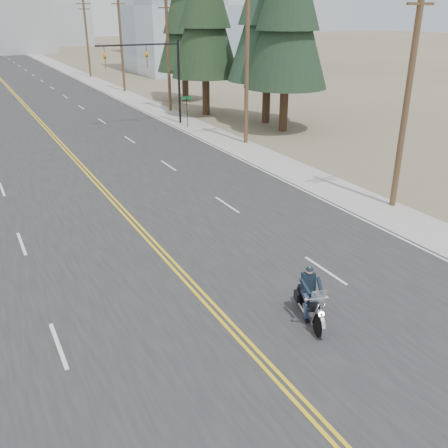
% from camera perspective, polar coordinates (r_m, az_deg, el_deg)
% --- Properties ---
extents(ground_plane, '(400.00, 400.00, 0.00)m').
position_cam_1_polar(ground_plane, '(14.43, 5.59, -16.57)').
color(ground_plane, '#776D56').
rests_on(ground_plane, ground).
extents(road, '(20.00, 200.00, 0.01)m').
position_cam_1_polar(road, '(79.91, -23.95, 14.65)').
color(road, '#303033').
rests_on(road, ground).
extents(sidewalk_right, '(3.00, 200.00, 0.01)m').
position_cam_1_polar(sidewalk_right, '(81.64, -15.68, 15.87)').
color(sidewalk_right, '#A5A5A0').
rests_on(sidewalk_right, ground).
extents(traffic_mast_right, '(7.10, 0.26, 7.00)m').
position_cam_1_polar(traffic_mast_right, '(44.10, -7.76, 17.40)').
color(traffic_mast_right, black).
rests_on(traffic_mast_right, ground).
extents(street_sign, '(0.90, 0.06, 2.62)m').
position_cam_1_polar(street_sign, '(43.36, -4.26, 13.26)').
color(street_sign, black).
rests_on(street_sign, ground).
extents(utility_pole_a, '(2.20, 0.30, 11.00)m').
position_cam_1_polar(utility_pole_a, '(25.71, 20.30, 14.02)').
color(utility_pole_a, brown).
rests_on(utility_pole_a, ground).
extents(utility_pole_b, '(2.20, 0.30, 11.50)m').
position_cam_1_polar(utility_pole_b, '(37.39, 2.64, 18.19)').
color(utility_pole_b, brown).
rests_on(utility_pole_b, ground).
extents(utility_pole_c, '(2.20, 0.30, 11.00)m').
position_cam_1_polar(utility_pole_c, '(50.88, -6.42, 19.10)').
color(utility_pole_c, brown).
rests_on(utility_pole_c, ground).
extents(utility_pole_d, '(2.20, 0.30, 11.50)m').
position_cam_1_polar(utility_pole_d, '(65.01, -11.69, 19.87)').
color(utility_pole_d, brown).
rests_on(utility_pole_d, ground).
extents(utility_pole_e, '(2.20, 0.30, 11.00)m').
position_cam_1_polar(utility_pole_e, '(81.42, -15.41, 19.94)').
color(utility_pole_e, brown).
rests_on(utility_pole_e, ground).
extents(glass_building, '(24.00, 16.00, 20.00)m').
position_cam_1_polar(glass_building, '(87.94, -2.21, 23.65)').
color(glass_building, '#9EB5CC').
rests_on(glass_building, ground).
extents(haze_bldg_b, '(18.00, 14.00, 14.00)m').
position_cam_1_polar(haze_bldg_b, '(134.91, -23.33, 20.48)').
color(haze_bldg_b, '#ADB2B7').
rests_on(haze_bldg_b, ground).
extents(haze_bldg_c, '(16.00, 12.00, 18.00)m').
position_cam_1_polar(haze_bldg_c, '(127.83, -7.19, 22.89)').
color(haze_bldg_c, '#B7BCC6').
rests_on(haze_bldg_c, ground).
extents(haze_bldg_e, '(14.00, 14.00, 12.00)m').
position_cam_1_polar(haze_bldg_e, '(162.22, -17.96, 20.99)').
color(haze_bldg_e, '#B7BCC6').
rests_on(haze_bldg_e, ground).
extents(motorcyclist, '(1.63, 2.48, 1.79)m').
position_cam_1_polar(motorcyclist, '(16.15, 9.93, -8.19)').
color(motorcyclist, black).
rests_on(motorcyclist, ground).
extents(conifer_tall, '(6.31, 6.31, 17.54)m').
position_cam_1_polar(conifer_tall, '(48.55, -2.23, 24.16)').
color(conifer_tall, '#382619').
rests_on(conifer_tall, ground).
extents(conifer_far, '(5.91, 5.91, 15.83)m').
position_cam_1_polar(conifer_far, '(57.06, -4.69, 22.96)').
color(conifer_far, '#382619').
rests_on(conifer_far, ground).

